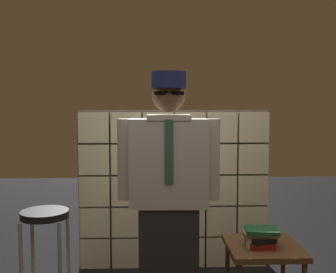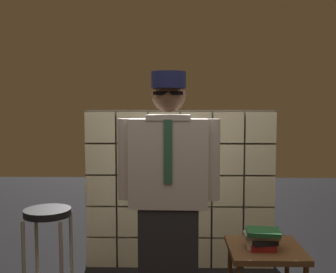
% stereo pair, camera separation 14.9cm
% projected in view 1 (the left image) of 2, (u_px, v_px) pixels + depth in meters
% --- Properties ---
extents(glass_block_wall, '(1.82, 0.10, 1.52)m').
position_uv_depth(glass_block_wall, '(174.00, 190.00, 3.82)').
color(glass_block_wall, beige).
rests_on(glass_block_wall, ground).
extents(standing_person, '(0.70, 0.30, 1.77)m').
position_uv_depth(standing_person, '(169.00, 196.00, 2.77)').
color(standing_person, '#28282D').
rests_on(standing_person, ground).
extents(bar_stool, '(0.34, 0.34, 0.79)m').
position_uv_depth(bar_stool, '(45.00, 238.00, 2.89)').
color(bar_stool, black).
rests_on(bar_stool, ground).
extents(side_table, '(0.52, 0.52, 0.54)m').
position_uv_depth(side_table, '(263.00, 255.00, 2.91)').
color(side_table, brown).
rests_on(side_table, ground).
extents(book_stack, '(0.25, 0.21, 0.14)m').
position_uv_depth(book_stack, '(261.00, 237.00, 2.86)').
color(book_stack, maroon).
rests_on(book_stack, side_table).
extents(coffee_mug, '(0.13, 0.08, 0.09)m').
position_uv_depth(coffee_mug, '(252.00, 241.00, 2.84)').
color(coffee_mug, silver).
rests_on(coffee_mug, side_table).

